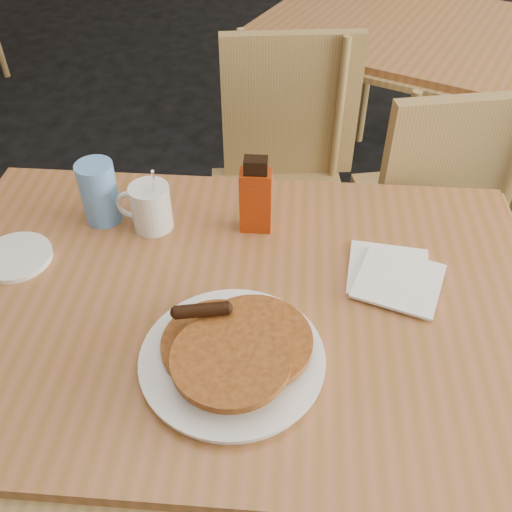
{
  "coord_description": "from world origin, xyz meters",
  "views": [
    {
      "loc": [
        0.13,
        -0.73,
        1.53
      ],
      "look_at": [
        -0.0,
        0.03,
        0.82
      ],
      "focal_mm": 40.0,
      "sensor_mm": 36.0,
      "label": 1
    }
  ],
  "objects_px": {
    "chair_main_far": "(284,165)",
    "syrup_bottle": "(256,197)",
    "neighbor_table": "(437,41)",
    "chair_neighbor_near": "(445,203)",
    "blue_tumbler": "(99,192)",
    "pancake_plate": "(233,354)",
    "coffee_mug": "(150,206)",
    "main_table": "(231,313)"
  },
  "relations": [
    {
      "from": "neighbor_table",
      "to": "chair_neighbor_near",
      "type": "xyz_separation_m",
      "value": [
        0.01,
        -0.77,
        -0.16
      ]
    },
    {
      "from": "chair_main_far",
      "to": "pancake_plate",
      "type": "bearing_deg",
      "value": -100.97
    },
    {
      "from": "coffee_mug",
      "to": "neighbor_table",
      "type": "bearing_deg",
      "value": 63.9
    },
    {
      "from": "pancake_plate",
      "to": "blue_tumbler",
      "type": "relative_size",
      "value": 2.25
    },
    {
      "from": "main_table",
      "to": "chair_neighbor_near",
      "type": "relative_size",
      "value": 1.39
    },
    {
      "from": "chair_neighbor_near",
      "to": "blue_tumbler",
      "type": "bearing_deg",
      "value": -168.27
    },
    {
      "from": "chair_main_far",
      "to": "syrup_bottle",
      "type": "relative_size",
      "value": 5.34
    },
    {
      "from": "neighbor_table",
      "to": "syrup_bottle",
      "type": "distance_m",
      "value": 1.29
    },
    {
      "from": "main_table",
      "to": "blue_tumbler",
      "type": "bearing_deg",
      "value": 149.3
    },
    {
      "from": "chair_neighbor_near",
      "to": "blue_tumbler",
      "type": "relative_size",
      "value": 6.73
    },
    {
      "from": "coffee_mug",
      "to": "blue_tumbler",
      "type": "distance_m",
      "value": 0.11
    },
    {
      "from": "chair_neighbor_near",
      "to": "syrup_bottle",
      "type": "xyz_separation_m",
      "value": [
        -0.47,
        -0.43,
        0.28
      ]
    },
    {
      "from": "coffee_mug",
      "to": "chair_neighbor_near",
      "type": "bearing_deg",
      "value": 36.66
    },
    {
      "from": "main_table",
      "to": "blue_tumbler",
      "type": "xyz_separation_m",
      "value": [
        -0.32,
        0.19,
        0.11
      ]
    },
    {
      "from": "coffee_mug",
      "to": "syrup_bottle",
      "type": "bearing_deg",
      "value": 10.95
    },
    {
      "from": "neighbor_table",
      "to": "chair_main_far",
      "type": "distance_m",
      "value": 0.81
    },
    {
      "from": "chair_main_far",
      "to": "blue_tumbler",
      "type": "xyz_separation_m",
      "value": [
        -0.32,
        -0.58,
        0.27
      ]
    },
    {
      "from": "neighbor_table",
      "to": "pancake_plate",
      "type": "xyz_separation_m",
      "value": [
        -0.44,
        -1.56,
        0.06
      ]
    },
    {
      "from": "main_table",
      "to": "chair_main_far",
      "type": "relative_size",
      "value": 1.4
    },
    {
      "from": "blue_tumbler",
      "to": "pancake_plate",
      "type": "bearing_deg",
      "value": -43.38
    },
    {
      "from": "main_table",
      "to": "pancake_plate",
      "type": "xyz_separation_m",
      "value": [
        0.04,
        -0.14,
        0.07
      ]
    },
    {
      "from": "chair_neighbor_near",
      "to": "syrup_bottle",
      "type": "relative_size",
      "value": 5.38
    },
    {
      "from": "blue_tumbler",
      "to": "neighbor_table",
      "type": "bearing_deg",
      "value": 57.2
    },
    {
      "from": "chair_neighbor_near",
      "to": "blue_tumbler",
      "type": "height_order",
      "value": "chair_neighbor_near"
    },
    {
      "from": "chair_neighbor_near",
      "to": "blue_tumbler",
      "type": "xyz_separation_m",
      "value": [
        -0.8,
        -0.45,
        0.27
      ]
    },
    {
      "from": "main_table",
      "to": "coffee_mug",
      "type": "relative_size",
      "value": 8.15
    },
    {
      "from": "neighbor_table",
      "to": "chair_main_far",
      "type": "relative_size",
      "value": 1.64
    },
    {
      "from": "chair_main_far",
      "to": "syrup_bottle",
      "type": "distance_m",
      "value": 0.62
    },
    {
      "from": "chair_neighbor_near",
      "to": "syrup_bottle",
      "type": "bearing_deg",
      "value": -155.38
    },
    {
      "from": "chair_main_far",
      "to": "chair_neighbor_near",
      "type": "relative_size",
      "value": 0.99
    },
    {
      "from": "syrup_bottle",
      "to": "main_table",
      "type": "bearing_deg",
      "value": -99.07
    },
    {
      "from": "pancake_plate",
      "to": "blue_tumbler",
      "type": "height_order",
      "value": "blue_tumbler"
    },
    {
      "from": "blue_tumbler",
      "to": "chair_neighbor_near",
      "type": "bearing_deg",
      "value": 29.69
    },
    {
      "from": "pancake_plate",
      "to": "blue_tumbler",
      "type": "bearing_deg",
      "value": 136.62
    },
    {
      "from": "chair_main_far",
      "to": "pancake_plate",
      "type": "height_order",
      "value": "chair_main_far"
    },
    {
      "from": "coffee_mug",
      "to": "syrup_bottle",
      "type": "relative_size",
      "value": 0.91
    },
    {
      "from": "pancake_plate",
      "to": "syrup_bottle",
      "type": "distance_m",
      "value": 0.36
    },
    {
      "from": "chair_main_far",
      "to": "blue_tumbler",
      "type": "bearing_deg",
      "value": -132.14
    },
    {
      "from": "neighbor_table",
      "to": "syrup_bottle",
      "type": "xyz_separation_m",
      "value": [
        -0.46,
        -1.2,
        0.12
      ]
    },
    {
      "from": "coffee_mug",
      "to": "blue_tumbler",
      "type": "relative_size",
      "value": 1.14
    },
    {
      "from": "neighbor_table",
      "to": "coffee_mug",
      "type": "xyz_separation_m",
      "value": [
        -0.68,
        -1.23,
        0.09
      ]
    },
    {
      "from": "main_table",
      "to": "chair_main_far",
      "type": "bearing_deg",
      "value": 89.42
    }
  ]
}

